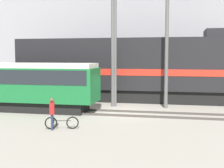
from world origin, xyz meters
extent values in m
plane|color=#9E998C|center=(0.00, 0.00, 0.00)|extent=(120.00, 120.00, 0.00)
cube|color=#47423D|center=(0.00, -1.29, 0.07)|extent=(60.00, 0.07, 0.14)
cube|color=#47423D|center=(0.00, 0.15, 0.07)|extent=(60.00, 0.07, 0.14)
cube|color=#47423D|center=(0.00, 4.54, 0.07)|extent=(60.00, 0.07, 0.14)
cube|color=#47423D|center=(0.00, 5.98, 0.07)|extent=(60.00, 0.07, 0.14)
cube|color=#99999E|center=(0.00, 14.18, 5.50)|extent=(48.78, 6.00, 11.00)
cube|color=black|center=(-0.55, 5.26, 0.50)|extent=(16.51, 2.55, 1.00)
cube|color=black|center=(-0.55, 5.26, 3.01)|extent=(17.95, 3.00, 4.01)
cube|color=red|center=(-0.55, 5.26, 2.40)|extent=(17.59, 3.04, 0.50)
cube|color=black|center=(-7.40, -0.57, 0.35)|extent=(10.21, 2.00, 0.70)
cube|color=#196B33|center=(-7.40, -0.57, 1.79)|extent=(11.60, 2.50, 2.17)
cube|color=#1E2328|center=(-7.40, -0.57, 2.32)|extent=(11.14, 2.54, 0.90)
cube|color=silver|center=(-7.40, -0.57, 3.02)|extent=(11.37, 2.38, 0.30)
torus|color=black|center=(-1.66, -4.91, 0.31)|extent=(0.62, 0.24, 0.63)
torus|color=black|center=(-2.68, -5.21, 0.31)|extent=(0.62, 0.24, 0.63)
cylinder|color=black|center=(-2.17, -5.06, 0.42)|extent=(0.88, 0.29, 0.04)
cylinder|color=black|center=(-2.54, -5.17, 0.45)|extent=(0.03, 0.03, 0.28)
cylinder|color=#262626|center=(-1.66, -4.91, 0.68)|extent=(0.15, 0.43, 0.02)
cylinder|color=#232D4C|center=(-2.59, -5.25, 0.39)|extent=(0.11, 0.11, 0.78)
cylinder|color=#232D4C|center=(-2.54, -5.40, 0.39)|extent=(0.11, 0.11, 0.78)
cube|color=maroon|center=(-2.57, -5.32, 1.08)|extent=(0.31, 0.41, 0.60)
sphere|color=brown|center=(-2.57, -5.32, 1.49)|extent=(0.21, 0.21, 0.21)
cylinder|color=#595959|center=(-1.11, 2.35, 4.16)|extent=(0.24, 0.24, 8.33)
cylinder|color=#595959|center=(-0.93, 2.35, 4.90)|extent=(0.21, 0.21, 9.80)
cylinder|color=#595959|center=(2.68, 2.35, 4.84)|extent=(0.25, 0.25, 9.67)
camera|label=1|loc=(3.41, -19.52, 3.65)|focal=50.00mm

